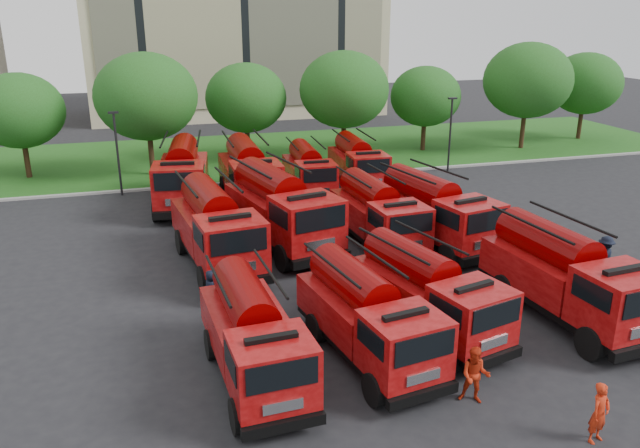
% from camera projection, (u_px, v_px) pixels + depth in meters
% --- Properties ---
extents(ground, '(140.00, 140.00, 0.00)m').
position_uv_depth(ground, '(376.00, 291.00, 25.15)').
color(ground, black).
rests_on(ground, ground).
extents(lawn, '(70.00, 16.00, 0.12)m').
position_uv_depth(lawn, '(257.00, 154.00, 48.73)').
color(lawn, '#1A4E14').
rests_on(lawn, ground).
extents(curb, '(70.00, 0.30, 0.14)m').
position_uv_depth(curb, '(279.00, 179.00, 41.38)').
color(curb, gray).
rests_on(curb, ground).
extents(tree_1, '(5.71, 5.71, 6.98)m').
position_uv_depth(tree_1, '(19.00, 111.00, 40.34)').
color(tree_1, '#382314').
rests_on(tree_1, ground).
extents(tree_2, '(6.72, 6.72, 8.22)m').
position_uv_depth(tree_2, '(146.00, 97.00, 40.81)').
color(tree_2, '#382314').
rests_on(tree_2, ground).
extents(tree_3, '(5.88, 5.88, 7.19)m').
position_uv_depth(tree_3, '(246.00, 98.00, 45.14)').
color(tree_3, '#382314').
rests_on(tree_3, ground).
extents(tree_4, '(6.55, 6.55, 8.01)m').
position_uv_depth(tree_4, '(344.00, 90.00, 45.45)').
color(tree_4, '#382314').
rests_on(tree_4, ground).
extents(tree_5, '(5.46, 5.46, 6.68)m').
position_uv_depth(tree_5, '(425.00, 96.00, 48.48)').
color(tree_5, '#382314').
rests_on(tree_5, ground).
extents(tree_6, '(6.89, 6.89, 8.42)m').
position_uv_depth(tree_6, '(528.00, 80.00, 48.85)').
color(tree_6, '#382314').
rests_on(tree_6, ground).
extents(tree_7, '(6.05, 6.05, 7.39)m').
position_uv_depth(tree_7, '(585.00, 83.00, 52.72)').
color(tree_7, '#382314').
rests_on(tree_7, ground).
extents(lamp_post_0, '(0.60, 0.25, 5.11)m').
position_uv_depth(lamp_post_0, '(117.00, 149.00, 37.19)').
color(lamp_post_0, black).
rests_on(lamp_post_0, ground).
extents(lamp_post_1, '(0.60, 0.25, 5.11)m').
position_uv_depth(lamp_post_1, '(450.00, 130.00, 42.97)').
color(lamp_post_1, black).
rests_on(lamp_post_1, ground).
extents(fire_truck_0, '(2.68, 6.62, 2.96)m').
position_uv_depth(fire_truck_0, '(253.00, 336.00, 18.74)').
color(fire_truck_0, black).
rests_on(fire_truck_0, ground).
extents(fire_truck_1, '(3.25, 6.84, 2.99)m').
position_uv_depth(fire_truck_1, '(367.00, 316.00, 19.91)').
color(fire_truck_1, black).
rests_on(fire_truck_1, ground).
extents(fire_truck_2, '(3.77, 6.93, 3.00)m').
position_uv_depth(fire_truck_2, '(427.00, 292.00, 21.57)').
color(fire_truck_2, black).
rests_on(fire_truck_2, ground).
extents(fire_truck_3, '(3.18, 7.50, 3.32)m').
position_uv_depth(fire_truck_3, '(566.00, 276.00, 22.50)').
color(fire_truck_3, black).
rests_on(fire_truck_3, ground).
extents(fire_truck_4, '(3.52, 7.85, 3.45)m').
position_uv_depth(fire_truck_4, '(216.00, 228.00, 27.26)').
color(fire_truck_4, black).
rests_on(fire_truck_4, ground).
extents(fire_truck_5, '(4.44, 8.41, 3.65)m').
position_uv_depth(fire_truck_5, '(281.00, 209.00, 29.46)').
color(fire_truck_5, black).
rests_on(fire_truck_5, ground).
extents(fire_truck_6, '(2.90, 7.02, 3.13)m').
position_uv_depth(fire_truck_6, '(377.00, 213.00, 29.66)').
color(fire_truck_6, black).
rests_on(fire_truck_6, ground).
extents(fire_truck_7, '(3.91, 7.69, 3.34)m').
position_uv_depth(fire_truck_7, '(435.00, 212.00, 29.60)').
color(fire_truck_7, black).
rests_on(fire_truck_7, ground).
extents(fire_truck_8, '(3.75, 8.16, 3.58)m').
position_uv_depth(fire_truck_8, '(182.00, 175.00, 35.64)').
color(fire_truck_8, black).
rests_on(fire_truck_8, ground).
extents(fire_truck_9, '(2.94, 7.81, 3.54)m').
position_uv_depth(fire_truck_9, '(249.00, 173.00, 36.07)').
color(fire_truck_9, black).
rests_on(fire_truck_9, ground).
extents(fire_truck_10, '(2.66, 6.57, 2.94)m').
position_uv_depth(fire_truck_10, '(309.00, 171.00, 37.82)').
color(fire_truck_10, black).
rests_on(fire_truck_10, ground).
extents(fire_truck_11, '(2.73, 6.82, 3.05)m').
position_uv_depth(fire_truck_11, '(357.00, 163.00, 39.64)').
color(fire_truck_11, black).
rests_on(fire_truck_11, ground).
extents(firefighter_0, '(0.74, 0.63, 1.72)m').
position_uv_depth(firefighter_0, '(595.00, 440.00, 16.46)').
color(firefighter_0, red).
rests_on(firefighter_0, ground).
extents(firefighter_1, '(0.97, 0.84, 1.75)m').
position_uv_depth(firefighter_1, '(473.00, 401.00, 18.10)').
color(firefighter_1, red).
rests_on(firefighter_1, ground).
extents(firefighter_3, '(1.32, 1.19, 1.83)m').
position_uv_depth(firefighter_3, '(601.00, 277.00, 26.50)').
color(firefighter_3, black).
rests_on(firefighter_3, ground).
extents(firefighter_4, '(0.81, 0.88, 1.50)m').
position_uv_depth(firefighter_4, '(213.00, 307.00, 23.86)').
color(firefighter_4, black).
rests_on(firefighter_4, ground).
extents(firefighter_5, '(1.54, 0.86, 1.57)m').
position_uv_depth(firefighter_5, '(535.00, 262.00, 28.11)').
color(firefighter_5, red).
rests_on(firefighter_5, ground).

